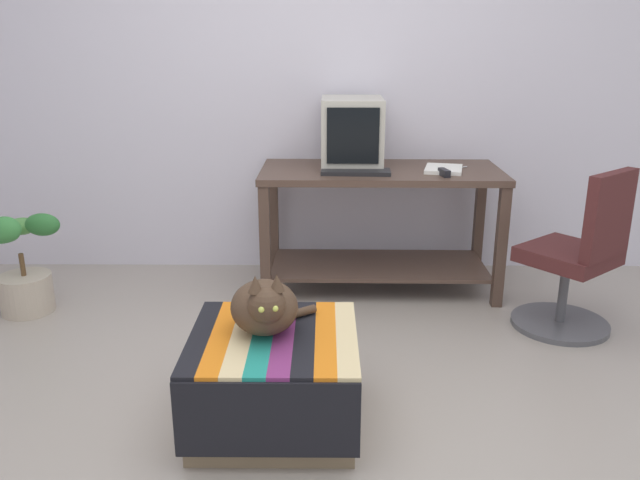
{
  "coord_description": "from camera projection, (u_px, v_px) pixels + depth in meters",
  "views": [
    {
      "loc": [
        0.07,
        -2.19,
        1.52
      ],
      "look_at": [
        0.05,
        0.85,
        0.55
      ],
      "focal_mm": 35.84,
      "sensor_mm": 36.0,
      "label": 1
    }
  ],
  "objects": [
    {
      "name": "stapler",
      "position": [
        444.0,
        173.0,
        3.63
      ],
      "size": [
        0.06,
        0.11,
        0.04
      ],
      "primitive_type": "cube",
      "rotation": [
        0.0,
        0.0,
        0.2
      ],
      "color": "black",
      "rests_on": "desk"
    },
    {
      "name": "desk",
      "position": [
        380.0,
        208.0,
        3.91
      ],
      "size": [
        1.45,
        0.67,
        0.76
      ],
      "rotation": [
        0.0,
        0.0,
        -0.01
      ],
      "color": "#4C382D",
      "rests_on": "ground_plane"
    },
    {
      "name": "back_wall",
      "position": [
        314.0,
        72.0,
        4.1
      ],
      "size": [
        8.0,
        0.1,
        2.6
      ],
      "primitive_type": "cube",
      "color": "silver",
      "rests_on": "ground_plane"
    },
    {
      "name": "cat",
      "position": [
        265.0,
        306.0,
        2.51
      ],
      "size": [
        0.37,
        0.38,
        0.28
      ],
      "rotation": [
        0.0,
        0.0,
        0.18
      ],
      "color": "#473323",
      "rests_on": "ottoman_with_blanket"
    },
    {
      "name": "tv_monitor",
      "position": [
        352.0,
        133.0,
        3.87
      ],
      "size": [
        0.37,
        0.45,
        0.41
      ],
      "rotation": [
        0.0,
        0.0,
        -0.01
      ],
      "color": "#BCB7A8",
      "rests_on": "desk"
    },
    {
      "name": "book",
      "position": [
        444.0,
        169.0,
        3.78
      ],
      "size": [
        0.26,
        0.3,
        0.02
      ],
      "primitive_type": "cube",
      "rotation": [
        0.0,
        0.0,
        -0.23
      ],
      "color": "white",
      "rests_on": "desk"
    },
    {
      "name": "ground_plane",
      "position": [
        306.0,
        436.0,
        2.54
      ],
      "size": [
        14.0,
        14.0,
        0.0
      ],
      "primitive_type": "plane",
      "color": "#9E9389"
    },
    {
      "name": "pen",
      "position": [
        458.0,
        168.0,
        3.85
      ],
      "size": [
        0.12,
        0.08,
        0.01
      ],
      "primitive_type": "cylinder",
      "rotation": [
        0.0,
        1.57,
        0.57
      ],
      "color": "#B7B7BC",
      "rests_on": "desk"
    },
    {
      "name": "potted_plant",
      "position": [
        23.0,
        271.0,
        3.63
      ],
      "size": [
        0.45,
        0.4,
        0.61
      ],
      "color": "#B7A893",
      "rests_on": "ground_plane"
    },
    {
      "name": "ottoman_with_blanket",
      "position": [
        274.0,
        379.0,
        2.58
      ],
      "size": [
        0.66,
        0.68,
        0.39
      ],
      "color": "#7A664C",
      "rests_on": "ground_plane"
    },
    {
      "name": "office_chair",
      "position": [
        577.0,
        262.0,
        3.36
      ],
      "size": [
        0.59,
        0.59,
        0.89
      ],
      "rotation": [
        0.0,
        0.0,
        3.83
      ],
      "color": "#4C4C51",
      "rests_on": "ground_plane"
    },
    {
      "name": "keyboard",
      "position": [
        356.0,
        172.0,
        3.69
      ],
      "size": [
        0.41,
        0.17,
        0.02
      ],
      "primitive_type": "cube",
      "rotation": [
        0.0,
        0.0,
        -0.05
      ],
      "color": "black",
      "rests_on": "desk"
    }
  ]
}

